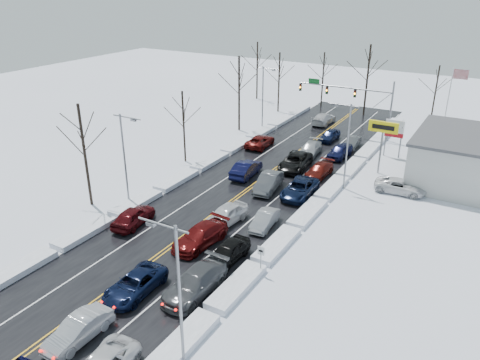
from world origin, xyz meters
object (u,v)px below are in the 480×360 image
Objects in this scene: traffic_signal_mast at (354,96)px; flagpole at (449,100)px; tires_plus_sign at (383,131)px; oncoming_car_0 at (246,176)px.

flagpole reaches higher than traffic_signal_mast.
tires_plus_sign is at bearing -108.44° from flagpole.
oncoming_car_0 is at bearing -104.91° from traffic_signal_mast.
tires_plus_sign is (7.05, -12.00, -0.49)m from traffic_signal_mast.
traffic_signal_mast reaches higher than oncoming_car_0.
flagpole is at bearing 9.73° from traffic_signal_mast.
flagpole is at bearing -132.46° from oncoming_car_0.
tires_plus_sign is at bearing -59.54° from traffic_signal_mast.
flagpole is (4.67, 14.01, 0.93)m from tires_plus_sign.
traffic_signal_mast is at bearing 120.46° from tires_plus_sign.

